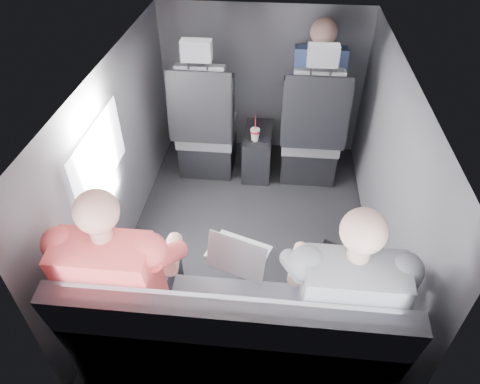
# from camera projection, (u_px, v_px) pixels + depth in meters

# --- Properties ---
(floor) EXTENTS (2.60, 2.60, 0.00)m
(floor) POSITION_uv_depth(u_px,v_px,m) (249.00, 237.00, 3.28)
(floor) COLOR black
(floor) RESTS_ON ground
(ceiling) EXTENTS (2.60, 2.60, 0.00)m
(ceiling) POSITION_uv_depth(u_px,v_px,m) (252.00, 70.00, 2.42)
(ceiling) COLOR #B2B2AD
(ceiling) RESTS_ON panel_back
(panel_left) EXTENTS (0.02, 2.60, 1.35)m
(panel_left) POSITION_uv_depth(u_px,v_px,m) (119.00, 159.00, 2.92)
(panel_left) COLOR #56565B
(panel_left) RESTS_ON floor
(panel_right) EXTENTS (0.02, 2.60, 1.35)m
(panel_right) POSITION_uv_depth(u_px,v_px,m) (388.00, 174.00, 2.78)
(panel_right) COLOR #56565B
(panel_right) RESTS_ON floor
(panel_front) EXTENTS (1.80, 0.02, 1.35)m
(panel_front) POSITION_uv_depth(u_px,v_px,m) (262.00, 81.00, 3.84)
(panel_front) COLOR #56565B
(panel_front) RESTS_ON floor
(panel_back) EXTENTS (1.80, 0.02, 1.35)m
(panel_back) POSITION_uv_depth(u_px,v_px,m) (227.00, 343.00, 1.85)
(panel_back) COLOR #56565B
(panel_back) RESTS_ON floor
(side_window) EXTENTS (0.02, 0.75, 0.42)m
(side_window) POSITION_uv_depth(u_px,v_px,m) (100.00, 157.00, 2.54)
(side_window) COLOR white
(side_window) RESTS_ON panel_left
(seatbelt) EXTENTS (0.35, 0.11, 0.59)m
(seatbelt) POSITION_uv_depth(u_px,v_px,m) (317.00, 105.00, 3.25)
(seatbelt) COLOR black
(seatbelt) RESTS_ON front_seat_right
(front_seat_left) EXTENTS (0.52, 0.58, 1.26)m
(front_seat_left) POSITION_uv_depth(u_px,v_px,m) (206.00, 132.00, 3.70)
(front_seat_left) COLOR black
(front_seat_left) RESTS_ON floor
(front_seat_right) EXTENTS (0.52, 0.58, 1.26)m
(front_seat_right) POSITION_uv_depth(u_px,v_px,m) (311.00, 137.00, 3.63)
(front_seat_right) COLOR black
(front_seat_right) RESTS_ON floor
(center_console) EXTENTS (0.24, 0.48, 0.41)m
(center_console) POSITION_uv_depth(u_px,v_px,m) (257.00, 151.00, 3.83)
(center_console) COLOR black
(center_console) RESTS_ON floor
(rear_bench) EXTENTS (1.60, 0.57, 0.92)m
(rear_bench) POSITION_uv_depth(u_px,v_px,m) (233.00, 340.00, 2.27)
(rear_bench) COLOR #56555A
(rear_bench) RESTS_ON floor
(soda_cup) EXTENTS (0.08, 0.08, 0.24)m
(soda_cup) POSITION_uv_depth(u_px,v_px,m) (255.00, 134.00, 3.56)
(soda_cup) COLOR white
(soda_cup) RESTS_ON center_console
(laptop_white) EXTENTS (0.41, 0.43, 0.25)m
(laptop_white) POSITION_uv_depth(u_px,v_px,m) (128.00, 259.00, 2.28)
(laptop_white) COLOR white
(laptop_white) RESTS_ON passenger_rear_left
(laptop_silver) EXTENTS (0.38, 0.38, 0.23)m
(laptop_silver) POSITION_uv_depth(u_px,v_px,m) (238.00, 254.00, 2.31)
(laptop_silver) COLOR silver
(laptop_silver) RESTS_ON rear_bench
(laptop_black) EXTENTS (0.38, 0.42, 0.23)m
(laptop_black) POSITION_uv_depth(u_px,v_px,m) (344.00, 266.00, 2.24)
(laptop_black) COLOR black
(laptop_black) RESTS_ON passenger_rear_right
(passenger_rear_left) EXTENTS (0.54, 0.65, 1.28)m
(passenger_rear_left) POSITION_uv_depth(u_px,v_px,m) (126.00, 276.00, 2.16)
(passenger_rear_left) COLOR #323136
(passenger_rear_left) RESTS_ON rear_bench
(passenger_rear_right) EXTENTS (0.54, 0.65, 1.27)m
(passenger_rear_right) POSITION_uv_depth(u_px,v_px,m) (341.00, 294.00, 2.08)
(passenger_rear_right) COLOR navy
(passenger_rear_right) RESTS_ON rear_bench
(passenger_front_right) EXTENTS (0.42, 0.42, 0.88)m
(passenger_front_right) POSITION_uv_depth(u_px,v_px,m) (317.00, 85.00, 3.60)
(passenger_front_right) COLOR navy
(passenger_front_right) RESTS_ON front_seat_right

